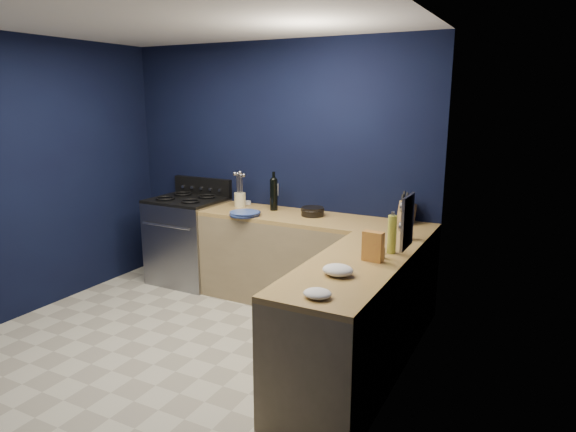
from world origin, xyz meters
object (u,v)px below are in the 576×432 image
Objects in this scene: plate_stack at (245,214)px; gas_range at (188,241)px; utensil_crock at (240,200)px; crouton_bag at (373,246)px; knife_block at (407,213)px.

gas_range is at bearing 166.16° from plate_stack.
utensil_crock is (-0.26, 0.33, 0.06)m from plate_stack.
plate_stack is 1.76m from crouton_bag.
crouton_bag reaches higher than gas_range.
crouton_bag is at bearing -26.55° from plate_stack.
crouton_bag is (1.57, -0.78, 0.09)m from plate_stack.
plate_stack reaches higher than gas_range.
knife_block is (2.39, 0.20, 0.54)m from gas_range.
knife_block reaches higher than crouton_bag.
gas_range is 2.46m from knife_block.
gas_range is 1.03m from plate_stack.
gas_range is 4.68× the size of knife_block.
utensil_crock is at bearing 153.97° from crouton_bag.
crouton_bag is at bearing -31.23° from utensil_crock.
knife_block is at bearing 3.01° from utensil_crock.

